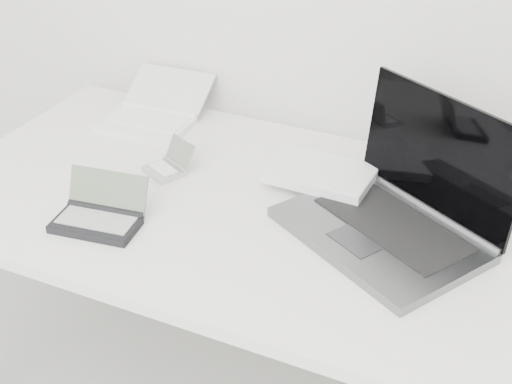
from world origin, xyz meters
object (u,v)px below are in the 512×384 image
at_px(palmtop_charcoal, 99,216).
at_px(laptop_large, 381,203).
at_px(netbook_open_white, 153,114).
at_px(desk, 275,226).

bearing_deg(palmtop_charcoal, laptop_large, 18.14).
xyz_separation_m(laptop_large, palmtop_charcoal, (-0.55, -0.26, -0.03)).
bearing_deg(netbook_open_white, desk, -31.51).
height_order(netbook_open_white, palmtop_charcoal, palmtop_charcoal).
xyz_separation_m(desk, palmtop_charcoal, (-0.32, -0.21, 0.07)).
relative_size(laptop_large, netbook_open_white, 1.88).
xyz_separation_m(netbook_open_white, palmtop_charcoal, (0.16, -0.48, -0.00)).
height_order(laptop_large, palmtop_charcoal, laptop_large).
bearing_deg(desk, laptop_large, 12.94).
relative_size(netbook_open_white, palmtop_charcoal, 1.52).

